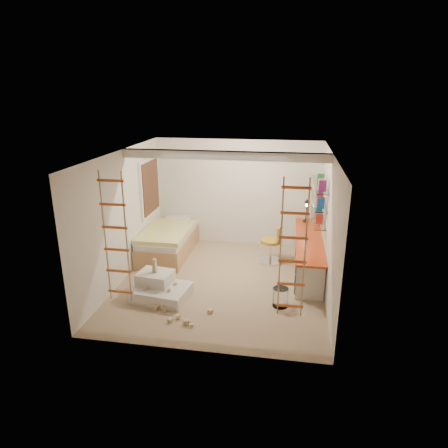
% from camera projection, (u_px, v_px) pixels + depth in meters
% --- Properties ---
extents(floor, '(4.50, 4.50, 0.00)m').
position_uv_depth(floor, '(222.00, 283.00, 8.06)').
color(floor, tan).
rests_on(floor, ground).
extents(ceiling_beam, '(4.00, 0.18, 0.16)m').
position_uv_depth(ceiling_beam, '(224.00, 155.00, 7.54)').
color(ceiling_beam, white).
rests_on(ceiling_beam, ceiling).
extents(window_frame, '(0.06, 1.15, 1.35)m').
position_uv_depth(window_frame, '(149.00, 187.00, 9.28)').
color(window_frame, white).
rests_on(window_frame, wall_left).
extents(window_blind, '(0.02, 1.00, 1.20)m').
position_uv_depth(window_blind, '(151.00, 187.00, 9.27)').
color(window_blind, '#4C2D1E').
rests_on(window_blind, window_frame).
extents(rope_ladder_left, '(0.41, 0.04, 2.13)m').
position_uv_depth(rope_ladder_left, '(116.00, 239.00, 6.15)').
color(rope_ladder_left, '#CC5922').
rests_on(rope_ladder_left, ceiling).
extents(rope_ladder_right, '(0.41, 0.04, 2.13)m').
position_uv_depth(rope_ladder_right, '(293.00, 250.00, 5.73)').
color(rope_ladder_right, '#D15023').
rests_on(rope_ladder_right, ceiling).
extents(waste_bin, '(0.28, 0.28, 0.35)m').
position_uv_depth(waste_bin, '(280.00, 297.00, 7.13)').
color(waste_bin, white).
rests_on(waste_bin, floor).
extents(desk, '(0.56, 2.80, 0.75)m').
position_uv_depth(desk, '(308.00, 253.00, 8.47)').
color(desk, '#C33E17').
rests_on(desk, floor).
extents(shelves, '(0.25, 1.80, 0.71)m').
position_uv_depth(shelves, '(319.00, 200.00, 8.34)').
color(shelves, white).
rests_on(shelves, wall_right).
extents(bed, '(1.02, 2.00, 0.69)m').
position_uv_depth(bed, '(168.00, 241.00, 9.33)').
color(bed, '#AD7F51').
rests_on(bed, floor).
extents(task_lamp, '(0.14, 0.36, 0.57)m').
position_uv_depth(task_lamp, '(307.00, 208.00, 9.14)').
color(task_lamp, black).
rests_on(task_lamp, desk).
extents(swivel_chair, '(0.60, 0.60, 0.88)m').
position_uv_depth(swivel_chair, '(272.00, 249.00, 8.90)').
color(swivel_chair, '#B08D21').
rests_on(swivel_chair, floor).
extents(play_platform, '(1.10, 0.91, 0.45)m').
position_uv_depth(play_platform, '(160.00, 288.00, 7.46)').
color(play_platform, silver).
rests_on(play_platform, floor).
extents(toy_blocks, '(1.32, 1.06, 0.72)m').
position_uv_depth(toy_blocks, '(170.00, 298.00, 7.04)').
color(toy_blocks, '#CCB284').
rests_on(toy_blocks, floor).
extents(books, '(0.14, 0.70, 0.92)m').
position_uv_depth(books, '(319.00, 193.00, 8.29)').
color(books, red).
rests_on(books, shelves).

